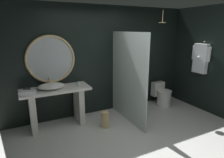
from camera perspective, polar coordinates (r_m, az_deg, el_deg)
ground_plane at (r=3.75m, az=10.26°, el=-19.07°), size 5.76×5.76×0.00m
back_wall_panel at (r=4.83m, az=-2.65°, el=5.48°), size 4.80×0.10×2.60m
side_wall_right at (r=5.42m, az=26.28°, el=4.98°), size 0.10×2.47×2.60m
vanity_counter at (r=4.33m, az=-15.96°, el=-6.68°), size 1.42×0.58×0.85m
vessel_sink at (r=4.24m, az=-17.37°, el=-1.99°), size 0.55×0.45×0.19m
tumbler_cup at (r=4.29m, az=-9.71°, el=-1.38°), size 0.07×0.07×0.09m
tissue_box at (r=4.13m, az=-23.71°, el=-3.09°), size 0.14×0.12×0.09m
round_wall_mirror at (r=4.37m, az=-17.47°, el=5.50°), size 1.04×0.05×1.04m
shower_glass_panel at (r=4.33m, az=4.70°, el=0.33°), size 0.02×1.45×2.00m
rain_shower_head at (r=5.11m, az=14.57°, el=16.06°), size 0.18×0.18×0.31m
hanging_bathrobe at (r=5.36m, az=24.55°, el=5.74°), size 0.20×0.52×0.80m
toilet at (r=5.57m, az=14.48°, el=-4.62°), size 0.39×0.58×0.61m
waste_bin at (r=4.25m, az=-2.05°, el=-11.62°), size 0.18×0.18×0.37m
folded_hand_towel at (r=3.98m, az=-23.54°, el=-3.78°), size 0.30×0.22×0.08m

